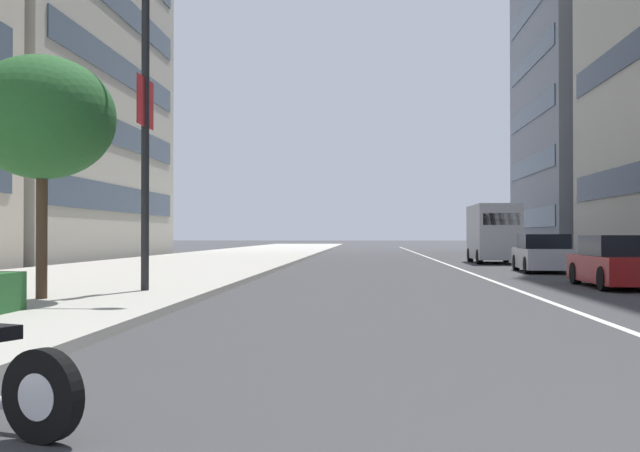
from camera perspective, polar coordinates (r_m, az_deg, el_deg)
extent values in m
cube|color=#B2ADA3|center=(33.86, -10.77, -2.89)|extent=(160.00, 9.65, 0.15)
cube|color=silver|center=(38.01, 9.20, -2.76)|extent=(110.00, 0.16, 0.01)
cylinder|color=black|center=(5.69, -19.53, -11.55)|extent=(0.35, 0.63, 0.63)
cylinder|color=silver|center=(5.69, -19.53, -11.55)|extent=(0.24, 0.34, 0.32)
cylinder|color=silver|center=(6.17, -22.04, -11.88)|extent=(0.34, 0.67, 0.16)
cube|color=maroon|center=(22.27, 20.99, -2.93)|extent=(4.25, 1.83, 0.70)
cube|color=black|center=(22.21, 21.02, -1.33)|extent=(2.31, 1.67, 0.54)
cylinder|color=black|center=(23.41, 18.10, -3.29)|extent=(0.62, 0.23, 0.62)
cylinder|color=black|center=(23.85, 21.89, -3.23)|extent=(0.62, 0.23, 0.62)
cylinder|color=black|center=(20.71, 19.96, -3.63)|extent=(0.62, 0.23, 0.62)
cube|color=#B7B7BC|center=(30.69, 15.93, -2.28)|extent=(4.25, 1.96, 0.74)
cube|color=black|center=(30.65, 15.94, -1.08)|extent=(2.29, 1.73, 0.54)
cylinder|color=black|center=(31.93, 14.08, -2.60)|extent=(0.63, 0.25, 0.62)
cylinder|color=black|center=(32.20, 16.93, -2.57)|extent=(0.63, 0.25, 0.62)
cylinder|color=black|center=(29.21, 14.84, -2.78)|extent=(0.63, 0.25, 0.62)
cylinder|color=black|center=(29.50, 17.94, -2.74)|extent=(0.63, 0.25, 0.62)
cube|color=#B7B7BC|center=(39.93, 12.49, -0.42)|extent=(5.15, 2.07, 2.68)
cube|color=black|center=(37.42, 13.08, 0.50)|extent=(0.05, 1.71, 0.56)
cylinder|color=black|center=(41.55, 10.88, -2.08)|extent=(0.72, 0.26, 0.72)
cylinder|color=black|center=(41.82, 13.38, -2.07)|extent=(0.72, 0.26, 0.72)
cylinder|color=black|center=(38.09, 11.52, -2.21)|extent=(0.72, 0.26, 0.72)
cylinder|color=black|center=(38.38, 14.25, -2.19)|extent=(0.72, 0.26, 0.72)
cylinder|color=#232326|center=(18.44, -12.59, 10.18)|extent=(0.18, 0.18, 9.42)
cube|color=#B21E23|center=(18.03, -12.90, 8.94)|extent=(0.56, 0.03, 1.10)
cube|color=#B21E23|center=(18.69, -12.29, 8.60)|extent=(0.56, 0.03, 1.10)
cylinder|color=#473323|center=(16.30, -19.59, -0.63)|extent=(0.22, 0.22, 2.49)
ellipsoid|color=#265B28|center=(16.46, -19.56, 7.45)|extent=(2.86, 2.86, 2.43)
cube|color=#232D3D|center=(41.60, 21.77, 3.23)|extent=(20.20, 0.08, 1.50)
cube|color=#232D3D|center=(42.52, 21.73, 11.92)|extent=(20.20, 0.08, 1.50)
cube|color=#384756|center=(64.81, 15.08, 0.56)|extent=(16.47, 0.08, 1.50)
cube|color=#384756|center=(65.04, 15.07, 4.29)|extent=(16.47, 0.08, 1.50)
cube|color=#384756|center=(65.54, 15.06, 7.99)|extent=(16.47, 0.08, 1.50)
cube|color=#384756|center=(66.31, 15.05, 11.61)|extent=(16.47, 0.08, 1.50)
cube|color=#384756|center=(67.34, 15.04, 15.13)|extent=(16.47, 0.08, 1.50)
cube|color=#384756|center=(46.63, -14.15, 1.90)|extent=(21.42, 0.08, 1.50)
cube|color=#384756|center=(46.94, -14.14, 6.45)|extent=(21.42, 0.08, 1.50)
cube|color=#384756|center=(47.54, -14.12, 10.91)|extent=(21.42, 0.08, 1.50)
cube|color=#384756|center=(48.43, -14.11, 15.23)|extent=(21.42, 0.08, 1.50)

